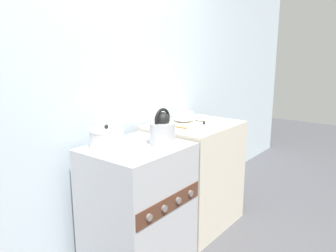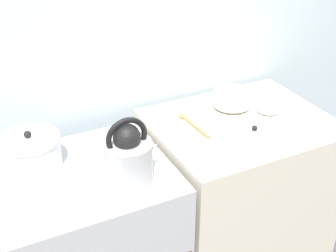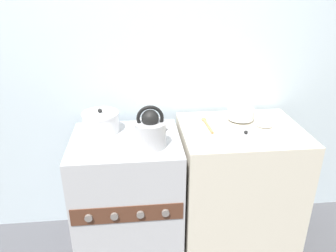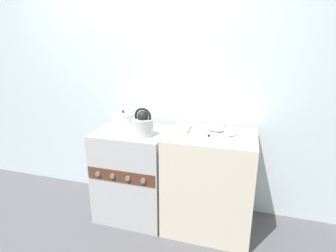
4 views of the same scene
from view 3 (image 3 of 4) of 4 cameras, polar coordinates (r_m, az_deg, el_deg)
name	(u,v)px [view 3 (image 3 of 4)]	position (r m, az deg, el deg)	size (l,w,h in m)	color
wall_back	(123,64)	(2.26, -7.80, 10.64)	(7.00, 0.06, 2.50)	silver
stove	(129,199)	(2.23, -6.86, -12.50)	(0.67, 0.59, 0.88)	#B2B2B7
counter	(236,188)	(2.34, 11.77, -10.61)	(0.76, 0.62, 0.91)	beige
kettle	(151,131)	(1.87, -3.03, -0.81)	(0.22, 0.18, 0.25)	#B2B2B7
cooking_pot	(101,122)	(2.10, -11.60, 0.65)	(0.23, 0.23, 0.16)	silver
enamel_bowl	(241,114)	(2.22, 12.57, 2.11)	(0.17, 0.17, 0.08)	white
small_ceramic_bowl	(265,122)	(2.18, 16.46, 0.61)	(0.10, 0.10, 0.04)	white
loose_pot_lid	(246,135)	(2.03, 13.37, -1.48)	(0.19, 0.19, 0.03)	silver
wooden_spoon	(207,124)	(2.13, 6.77, 0.36)	(0.04, 0.24, 0.02)	#A37A4C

